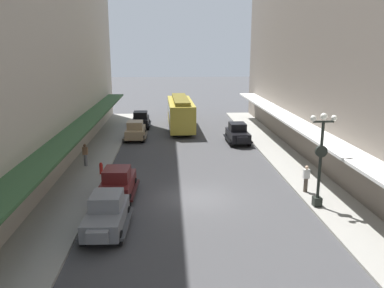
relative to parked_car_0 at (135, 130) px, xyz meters
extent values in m
plane|color=#424244|center=(4.88, -15.42, -0.94)|extent=(200.00, 200.00, 0.00)
cube|color=#99968E|center=(-2.62, -15.42, -0.87)|extent=(3.00, 60.00, 0.15)
cube|color=#99968E|center=(12.38, -15.42, -0.87)|extent=(3.00, 60.00, 0.15)
cube|color=#335933|center=(-3.22, -15.42, 2.06)|extent=(1.80, 54.00, 0.16)
cube|color=white|center=(12.98, -15.42, 2.06)|extent=(1.80, 54.00, 0.16)
cube|color=#997F5B|center=(0.00, 0.03, -0.20)|extent=(1.71, 3.90, 0.80)
cube|color=#997F5B|center=(0.00, -0.22, 0.55)|extent=(1.44, 1.70, 0.70)
cube|color=#8C9EA8|center=(0.00, -0.22, 0.55)|extent=(1.37, 1.67, 0.42)
cube|color=#997F5B|center=(0.00, 2.16, -0.15)|extent=(0.94, 0.36, 0.52)
cube|color=#4C3F2D|center=(-0.95, 0.04, -0.52)|extent=(0.25, 3.51, 0.12)
cube|color=#4C3F2D|center=(0.95, 0.03, -0.52)|extent=(0.25, 3.51, 0.12)
cylinder|color=black|center=(-0.80, 1.40, -0.60)|extent=(0.22, 0.68, 0.68)
cylinder|color=black|center=(0.81, 1.40, -0.60)|extent=(0.22, 0.68, 0.68)
cylinder|color=black|center=(-0.81, -1.33, -0.60)|extent=(0.22, 0.68, 0.68)
cylinder|color=black|center=(0.80, -1.33, -0.60)|extent=(0.22, 0.68, 0.68)
cube|color=#591919|center=(0.19, -14.98, -0.20)|extent=(1.84, 3.96, 0.80)
cube|color=#591919|center=(0.18, -15.23, 0.55)|extent=(1.50, 1.75, 0.70)
cube|color=#8C9EA8|center=(0.18, -15.23, 0.55)|extent=(1.43, 1.71, 0.42)
cube|color=#591919|center=(0.26, -12.85, -0.15)|extent=(0.95, 0.39, 0.52)
cube|color=black|center=(-0.76, -14.95, -0.52)|extent=(0.36, 3.52, 0.12)
cube|color=black|center=(1.14, -15.01, -0.52)|extent=(0.36, 3.52, 0.12)
cylinder|color=black|center=(-0.57, -13.59, -0.60)|extent=(0.24, 0.69, 0.68)
cylinder|color=black|center=(1.04, -13.64, -0.60)|extent=(0.24, 0.69, 0.68)
cylinder|color=black|center=(-0.67, -16.32, -0.60)|extent=(0.24, 0.69, 0.68)
cylinder|color=black|center=(0.95, -16.37, -0.60)|extent=(0.24, 0.69, 0.68)
cube|color=black|center=(9.56, -1.91, -0.20)|extent=(1.77, 3.93, 0.80)
cube|color=black|center=(9.56, -1.66, 0.55)|extent=(1.47, 1.73, 0.70)
cube|color=#8C9EA8|center=(9.56, -1.66, 0.55)|extent=(1.40, 1.69, 0.42)
cube|color=black|center=(9.60, -4.04, -0.15)|extent=(0.94, 0.38, 0.52)
cube|color=black|center=(10.51, -1.89, -0.52)|extent=(0.30, 3.51, 0.12)
cube|color=black|center=(8.61, -1.93, -0.52)|extent=(0.30, 3.51, 0.12)
cylinder|color=black|center=(10.39, -3.26, -0.60)|extent=(0.23, 0.68, 0.68)
cylinder|color=black|center=(8.78, -3.29, -0.60)|extent=(0.23, 0.68, 0.68)
cylinder|color=black|center=(10.34, -0.53, -0.60)|extent=(0.23, 0.68, 0.68)
cylinder|color=black|center=(8.73, -0.56, -0.60)|extent=(0.23, 0.68, 0.68)
cube|color=black|center=(0.12, 5.85, -0.20)|extent=(1.73, 3.91, 0.80)
cube|color=black|center=(0.12, 5.60, 0.55)|extent=(1.45, 1.71, 0.70)
cube|color=#8C9EA8|center=(0.12, 5.60, 0.55)|extent=(1.38, 1.68, 0.42)
cube|color=black|center=(0.10, 7.98, -0.15)|extent=(0.94, 0.37, 0.52)
cube|color=black|center=(-0.83, 5.84, -0.52)|extent=(0.27, 3.51, 0.12)
cube|color=black|center=(1.07, 5.86, -0.52)|extent=(0.27, 3.51, 0.12)
cylinder|color=black|center=(-0.70, 7.21, -0.60)|extent=(0.23, 0.68, 0.68)
cylinder|color=black|center=(0.91, 7.22, -0.60)|extent=(0.23, 0.68, 0.68)
cylinder|color=black|center=(-0.68, 4.48, -0.60)|extent=(0.23, 0.68, 0.68)
cylinder|color=black|center=(0.94, 4.49, -0.60)|extent=(0.23, 0.68, 0.68)
cube|color=slate|center=(0.20, -19.49, -0.20)|extent=(1.81, 3.95, 0.80)
cube|color=slate|center=(0.21, -19.24, 0.55)|extent=(1.49, 1.74, 0.70)
cube|color=#8C9EA8|center=(0.21, -19.24, 0.55)|extent=(1.41, 1.70, 0.42)
cube|color=slate|center=(0.14, -21.62, -0.15)|extent=(0.94, 0.39, 0.52)
cube|color=#393A3D|center=(1.15, -19.52, -0.52)|extent=(0.34, 3.52, 0.12)
cube|color=#393A3D|center=(-0.75, -19.47, -0.52)|extent=(0.34, 3.52, 0.12)
cylinder|color=black|center=(0.97, -20.88, -0.60)|extent=(0.24, 0.69, 0.68)
cylinder|color=black|center=(-0.65, -20.83, -0.60)|extent=(0.24, 0.69, 0.68)
cylinder|color=black|center=(1.04, -18.15, -0.60)|extent=(0.24, 0.69, 0.68)
cylinder|color=black|center=(-0.57, -18.11, -0.60)|extent=(0.24, 0.69, 0.68)
cube|color=gold|center=(4.47, 4.60, 0.81)|extent=(2.75, 9.66, 2.70)
cube|color=brown|center=(4.47, 4.60, 2.34)|extent=(1.73, 8.68, 0.36)
cube|color=#8C9EA8|center=(4.47, 4.60, 1.28)|extent=(2.76, 8.90, 0.95)
cube|color=black|center=(4.39, 7.48, -0.74)|extent=(2.03, 1.25, 0.40)
cube|color=black|center=(4.54, 1.72, -0.74)|extent=(2.03, 1.25, 0.40)
cube|color=black|center=(11.28, -17.36, -0.54)|extent=(0.44, 0.44, 0.50)
cylinder|color=black|center=(11.28, -17.36, 1.81)|extent=(0.16, 0.16, 4.20)
cube|color=black|center=(11.28, -17.36, 3.91)|extent=(1.10, 0.10, 0.10)
sphere|color=white|center=(10.73, -17.36, 4.09)|extent=(0.32, 0.32, 0.32)
sphere|color=white|center=(11.83, -17.36, 4.09)|extent=(0.32, 0.32, 0.32)
sphere|color=white|center=(11.28, -17.36, 4.19)|extent=(0.36, 0.36, 0.36)
cylinder|color=black|center=(11.28, -17.36, 2.31)|extent=(0.64, 0.18, 0.64)
cylinder|color=silver|center=(11.28, -17.26, 2.31)|extent=(0.56, 0.02, 0.56)
cylinder|color=#B21E19|center=(-1.47, -10.97, -0.44)|extent=(0.24, 0.24, 0.70)
sphere|color=#B21E19|center=(-1.47, -10.97, -0.07)|extent=(0.20, 0.20, 0.20)
cylinder|color=#4C4238|center=(11.38, -15.18, -0.37)|extent=(0.24, 0.24, 0.85)
cube|color=white|center=(11.38, -15.18, 0.34)|extent=(0.36, 0.22, 0.56)
sphere|color=beige|center=(11.38, -15.18, 0.74)|extent=(0.22, 0.22, 0.22)
cylinder|color=slate|center=(-2.93, -8.94, -0.37)|extent=(0.24, 0.24, 0.85)
cube|color=#8C6647|center=(-2.93, -8.94, 0.34)|extent=(0.36, 0.22, 0.56)
sphere|color=brown|center=(-2.93, -8.94, 0.74)|extent=(0.22, 0.22, 0.22)
camera|label=1|loc=(3.25, -37.01, 7.63)|focal=36.69mm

